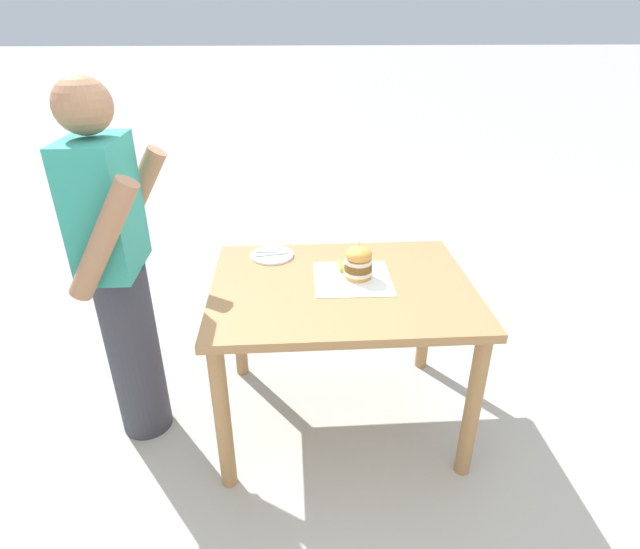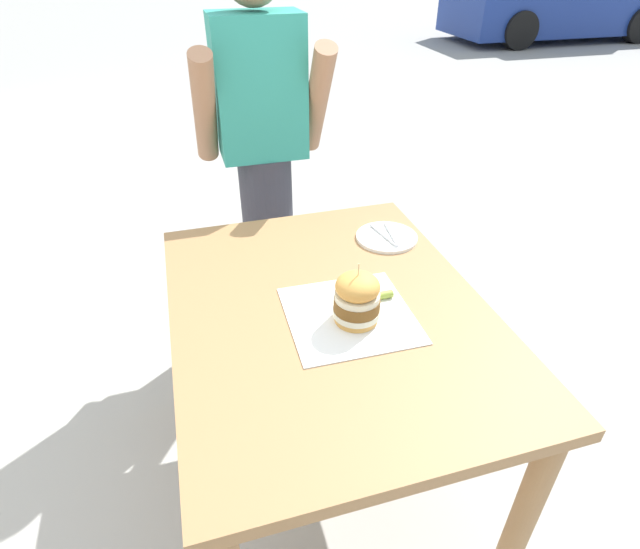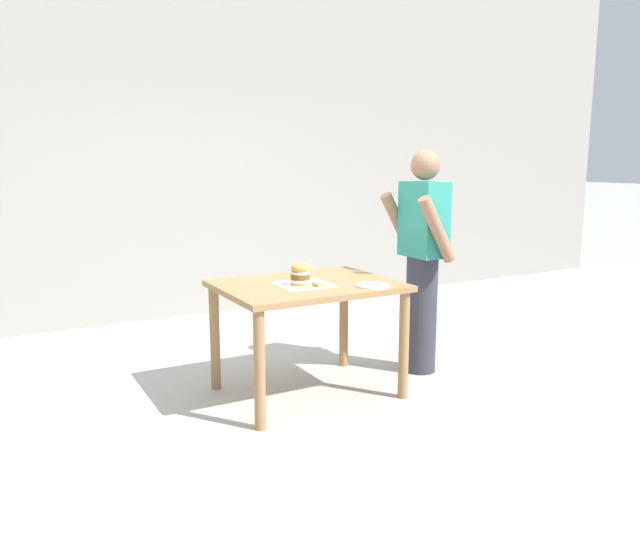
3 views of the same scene
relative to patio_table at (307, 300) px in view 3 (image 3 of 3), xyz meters
name	(u,v)px [view 3 (image 3 of 3)]	position (x,y,z in m)	size (l,w,h in m)	color
ground_plane	(308,393)	(0.00, 0.00, -0.67)	(80.00, 80.00, 0.00)	#ADAAA3
patio_table	(307,300)	(0.00, 0.00, 0.00)	(0.91, 1.19, 0.79)	#9E7247
serving_paper	(303,284)	(0.04, -0.05, 0.12)	(0.35, 0.35, 0.00)	white
sandwich	(300,274)	(0.05, -0.08, 0.20)	(0.13, 0.13, 0.19)	gold
pickle_spear	(316,284)	(0.15, -0.01, 0.14)	(0.02, 0.02, 0.09)	#8EA83D
side_plate_with_forks	(373,285)	(0.32, 0.33, 0.13)	(0.22, 0.22, 0.02)	white
diner_across_table	(422,258)	(0.00, 0.98, 0.22)	(0.55, 0.35, 1.69)	#33333D
building_wall	(276,71)	(-2.73, 1.07, 1.90)	(0.30, 10.00, 5.15)	gray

